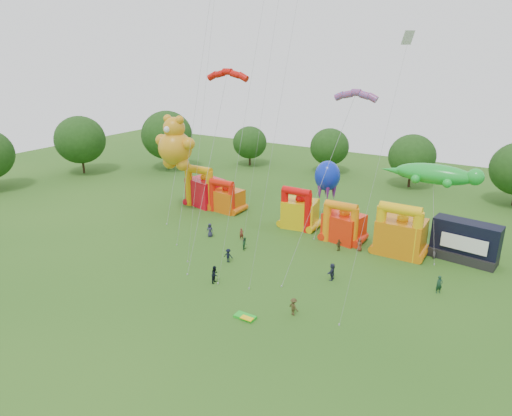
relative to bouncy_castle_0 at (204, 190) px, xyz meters
The scene contains 24 objects.
ground 34.05m from the bouncy_castle_0, 59.29° to the right, with size 160.00×160.00×0.00m, color #275518.
tree_ring 33.03m from the bouncy_castle_0, 60.54° to the right, with size 125.55×127.68×12.07m.
bouncy_castle_0 is the anchor object (origin of this frame).
bouncy_castle_1 4.64m from the bouncy_castle_0, ahead, with size 4.91×4.12×5.21m.
bouncy_castle_2 17.30m from the bouncy_castle_0, ahead, with size 5.11×4.35×6.03m.
bouncy_castle_3 24.36m from the bouncy_castle_0, ahead, with size 5.35×4.63×5.60m.
bouncy_castle_4 31.72m from the bouncy_castle_0, ahead, with size 5.47×4.40×6.74m.
stage_trailer 38.62m from the bouncy_castle_0, ahead, with size 7.69×3.70×4.85m.
teddy_bear_kite 8.42m from the bouncy_castle_0, 97.08° to the right, with size 6.95×7.31×14.94m.
gecko_kite 34.77m from the bouncy_castle_0, ahead, with size 11.93×6.87×10.88m.
octopus_kite 20.05m from the bouncy_castle_0, ahead, with size 3.57×8.82×9.11m.
parafoil_kites 26.86m from the bouncy_castle_0, 33.56° to the right, with size 25.05×15.35×32.41m.
diamond_kites 26.92m from the bouncy_castle_0, 37.00° to the right, with size 22.71×18.19×38.14m.
folded_kite_bundle 33.77m from the bouncy_castle_0, 46.06° to the right, with size 2.00×1.10×0.31m.
spectator_0 13.49m from the bouncy_castle_0, 49.39° to the right, with size 0.91×0.59×1.86m, color #24253D.
spectator_1 15.74m from the bouncy_castle_0, 34.52° to the right, with size 0.58×0.38×1.58m, color maroon.
spectator_2 18.76m from the bouncy_castle_0, 36.90° to the right, with size 0.77×0.60×1.59m, color #194022.
spectator_3 21.67m from the bouncy_castle_0, 45.09° to the right, with size 1.09×0.63×1.69m, color black.
spectator_4 25.77m from the bouncy_castle_0, 12.46° to the right, with size 0.90×0.37×1.53m, color #44391B.
spectator_5 30.26m from the bouncy_castle_0, 25.47° to the right, with size 1.78×0.57×1.92m, color #272C42.
spectator_6 27.65m from the bouncy_castle_0, ahead, with size 0.82×0.53×1.68m, color brown.
spectator_7 39.04m from the bouncy_castle_0, 14.79° to the right, with size 0.69×0.46×1.90m, color #153624.
spectator_8 26.32m from the bouncy_castle_0, 50.01° to the right, with size 0.94×0.73×1.93m, color black.
spectator_9 34.43m from the bouncy_castle_0, 38.49° to the right, with size 1.13×0.65×1.75m, color #3E3318.
Camera 1 is at (26.01, -25.79, 23.56)m, focal length 32.00 mm.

